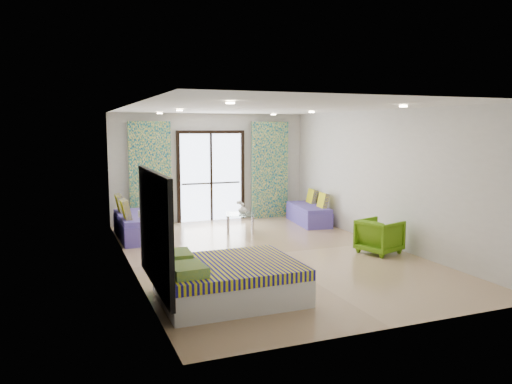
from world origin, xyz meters
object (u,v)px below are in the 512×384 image
object	(u,v)px
bed	(228,280)
daybed_left	(135,225)
coffee_table	(240,216)
daybed_right	(309,213)
armchair	(380,235)

from	to	relation	value
bed	daybed_left	distance (m)	4.41
daybed_left	coffee_table	xyz separation A→B (m)	(2.30, -0.23, 0.09)
daybed_left	daybed_right	world-z (taller)	daybed_left
bed	daybed_right	distance (m)	5.75
daybed_left	daybed_right	size ratio (longest dim) A/B	1.09
daybed_right	armchair	distance (m)	3.11
coffee_table	armchair	world-z (taller)	coffee_table
daybed_right	armchair	world-z (taller)	daybed_right
bed	daybed_left	xyz separation A→B (m)	(-0.64, 4.36, 0.01)
coffee_table	bed	bearing A→B (deg)	-111.90
daybed_right	bed	bearing A→B (deg)	-121.31
bed	armchair	distance (m)	3.72
armchair	daybed_right	bearing A→B (deg)	-20.80
daybed_left	armchair	distance (m)	5.07
bed	daybed_right	xyz separation A→B (m)	(3.59, 4.49, -0.02)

